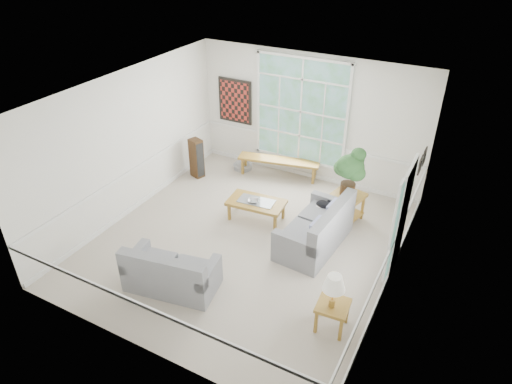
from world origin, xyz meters
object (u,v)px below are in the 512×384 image
loveseat_right (315,225)px  side_table (332,316)px  end_table (346,207)px  coffee_table (256,210)px  loveseat_front (171,267)px

loveseat_right → side_table: 2.10m
end_table → side_table: (0.76, -2.95, -0.06)m
coffee_table → side_table: size_ratio=2.41×
side_table → end_table: bearing=104.3°
loveseat_front → end_table: size_ratio=2.51×
coffee_table → side_table: (2.42, -2.08, 0.02)m
loveseat_front → coffee_table: loveseat_front is taller
loveseat_front → coffee_table: 2.51m
loveseat_right → side_table: bearing=-56.2°
loveseat_right → end_table: loveseat_right is taller
coffee_table → side_table: bearing=-45.9°
loveseat_right → loveseat_front: (-1.70, -2.22, -0.06)m
end_table → coffee_table: bearing=-152.2°
loveseat_right → side_table: loveseat_right is taller
loveseat_front → end_table: (1.97, 3.35, -0.11)m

